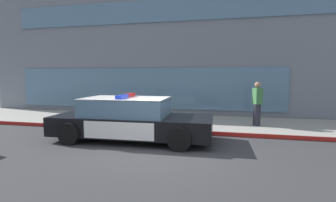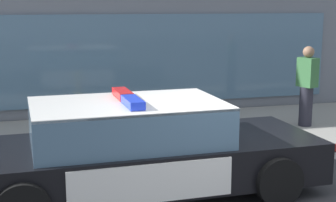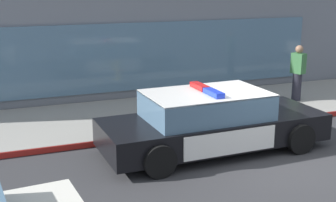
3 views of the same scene
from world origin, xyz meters
name	(u,v)px [view 3 (image 3 of 3)]	position (x,y,z in m)	size (l,w,h in m)	color
ground	(284,156)	(0.00, 0.00, 0.00)	(48.00, 48.00, 0.00)	#303033
sidewalk	(208,109)	(0.00, 3.85, 0.07)	(48.00, 3.56, 0.15)	gray
curb_red_paint	(238,126)	(0.00, 2.06, 0.08)	(28.80, 0.04, 0.14)	maroon
police_cruiser	(211,122)	(-1.37, 0.90, 0.68)	(5.18, 2.19, 1.49)	black
fire_hydrant	(174,108)	(-1.49, 2.86, 0.50)	(0.34, 0.39, 0.73)	gold
pedestrian_on_sidewalk	(298,73)	(2.85, 3.51, 1.01)	(0.37, 0.46, 1.71)	#23232D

